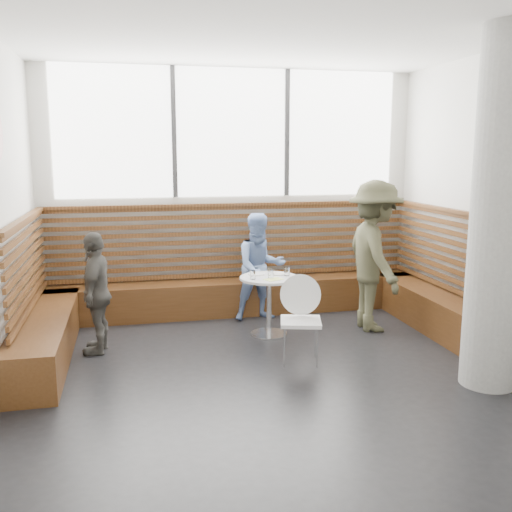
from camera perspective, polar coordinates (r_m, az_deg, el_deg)
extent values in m
cube|color=silver|center=(5.23, 2.39, 4.54)|extent=(5.00, 5.00, 3.20)
cube|color=black|center=(5.63, 2.26, -11.86)|extent=(5.00, 5.00, 0.01)
cube|color=white|center=(5.32, 2.53, 21.93)|extent=(5.00, 5.00, 0.01)
cube|color=white|center=(7.63, -2.47, 12.20)|extent=(4.50, 0.02, 1.65)
cube|color=#3F3F42|center=(7.52, -8.21, 12.13)|extent=(0.06, 0.04, 1.65)
cube|color=#3F3F42|center=(7.78, 3.12, 12.16)|extent=(0.06, 0.04, 1.65)
cube|color=#422610|center=(7.65, -2.04, -4.07)|extent=(5.00, 0.50, 0.45)
cube|color=#422610|center=(6.63, -20.01, -6.99)|extent=(0.50, 2.50, 0.45)
cube|color=#422610|center=(7.48, 16.69, -4.83)|extent=(0.50, 2.50, 0.45)
cube|color=#482912|center=(7.66, -2.31, 1.50)|extent=(4.88, 0.08, 0.98)
cube|color=#482912|center=(6.48, -21.89, -0.88)|extent=(0.08, 2.38, 0.98)
cube|color=#482912|center=(7.42, 18.13, 0.69)|extent=(0.08, 2.38, 0.98)
cylinder|color=gray|center=(5.49, 23.17, 3.98)|extent=(0.50, 0.50, 3.20)
cylinder|color=silver|center=(6.80, 1.30, -7.80)|extent=(0.43, 0.43, 0.02)
cylinder|color=silver|center=(6.70, 1.31, -5.03)|extent=(0.06, 0.06, 0.67)
cylinder|color=#B7B7BA|center=(6.62, 1.32, -2.22)|extent=(0.68, 0.68, 0.03)
cube|color=white|center=(5.84, 4.49, -6.57)|extent=(0.40, 0.38, 0.04)
cylinder|color=white|center=(5.93, 4.04, -3.88)|extent=(0.42, 0.10, 0.42)
cylinder|color=silver|center=(5.73, 3.30, -9.26)|extent=(0.02, 0.02, 0.41)
cylinder|color=silver|center=(5.83, 6.44, -8.98)|extent=(0.02, 0.02, 0.41)
cylinder|color=silver|center=(6.00, 2.54, -8.36)|extent=(0.02, 0.02, 0.41)
cylinder|color=silver|center=(6.09, 5.55, -8.11)|extent=(0.02, 0.02, 0.41)
imported|color=#45442E|center=(6.96, 11.76, 0.01)|extent=(0.73, 1.20, 1.81)
imported|color=#728FC5|center=(7.25, 0.42, -1.11)|extent=(0.71, 0.58, 1.37)
imported|color=#494742|center=(6.31, -15.65, -3.55)|extent=(0.44, 0.81, 1.31)
cylinder|color=white|center=(6.73, 0.00, -1.82)|extent=(0.19, 0.19, 0.01)
cylinder|color=white|center=(6.76, 2.15, -1.76)|extent=(0.21, 0.21, 0.01)
cylinder|color=white|center=(6.48, -0.33, -1.89)|extent=(0.06, 0.06, 0.10)
cylinder|color=white|center=(6.54, 1.48, -1.77)|extent=(0.07, 0.07, 0.11)
cylinder|color=white|center=(6.68, 3.11, -1.55)|extent=(0.06, 0.06, 0.10)
cube|color=#A5C64C|center=(6.48, 1.76, -2.34)|extent=(0.24, 0.21, 0.00)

